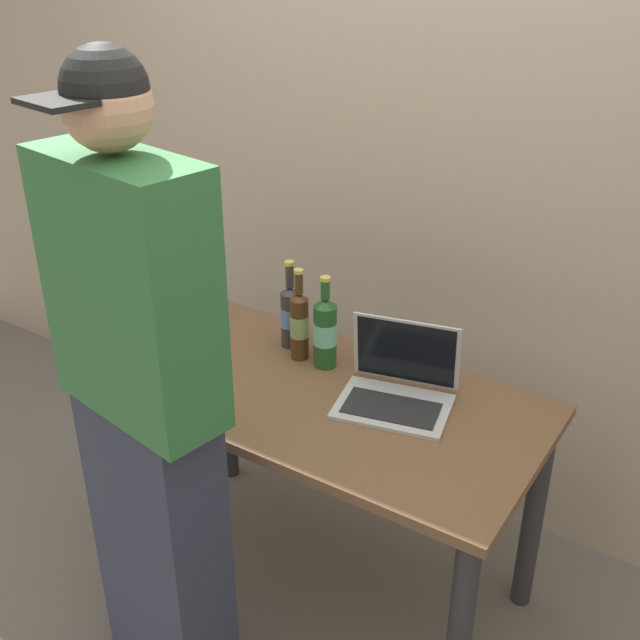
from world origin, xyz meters
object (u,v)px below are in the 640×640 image
Objects in this scene: laptop at (398,385)px; person_figure at (147,426)px; beer_bottle_brown at (325,331)px; beer_bottle_amber at (290,314)px; coffee_mug at (188,342)px; beer_bottle_green at (299,324)px.

person_figure is at bearing -118.37° from laptop.
beer_bottle_brown is 0.18m from beer_bottle_amber.
beer_bottle_brown reaches higher than laptop.
person_figure is (-0.07, -0.73, 0.04)m from beer_bottle_brown.
beer_bottle_brown is 1.02× the size of beer_bottle_amber.
laptop is 0.72m from coffee_mug.
person_figure reaches higher than coffee_mug.
person_figure is (-0.36, -0.67, 0.11)m from laptop.
beer_bottle_green reaches higher than beer_bottle_amber.
laptop is 3.10× the size of coffee_mug.
beer_bottle_brown is at bearing 25.87° from coffee_mug.
beer_bottle_amber is at bearing 46.17° from coffee_mug.
beer_bottle_green reaches higher than laptop.
coffee_mug is (-0.70, -0.14, 0.00)m from laptop.
person_figure is 0.64m from coffee_mug.
coffee_mug is at bearing -133.83° from beer_bottle_amber.
beer_bottle_amber is 0.78m from person_figure.
beer_bottle_brown is 0.10m from beer_bottle_green.
laptop is 1.24× the size of beer_bottle_amber.
beer_bottle_green is at bearing 171.98° from laptop.
person_figure is at bearing -87.52° from beer_bottle_green.
beer_bottle_brown is 0.73m from person_figure.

